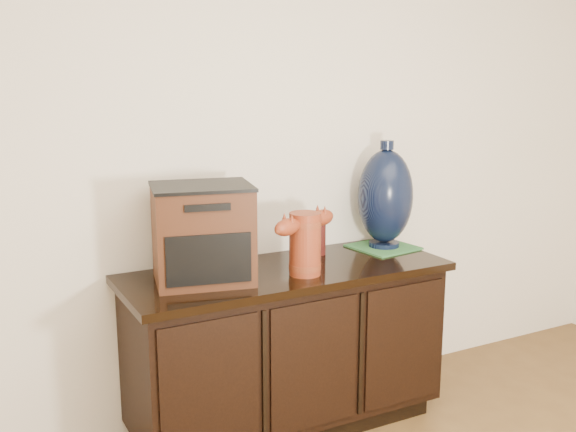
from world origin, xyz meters
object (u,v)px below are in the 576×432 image
sideboard (286,347)px  spray_can (320,237)px  terracotta_vessel (305,240)px  lamp_base (385,197)px  tv_radio (203,234)px

sideboard → spray_can: 0.53m
sideboard → terracotta_vessel: size_ratio=3.89×
sideboard → spray_can: bearing=28.9°
lamp_base → spray_can: 0.39m
tv_radio → lamp_base: lamp_base is taller
terracotta_vessel → tv_radio: 0.43m
sideboard → tv_radio: size_ratio=3.16×
terracotta_vessel → spray_can: 0.34m
tv_radio → spray_can: tv_radio is taller
sideboard → lamp_base: bearing=9.1°
spray_can → terracotta_vessel: bearing=-131.3°
sideboard → spray_can: (0.25, 0.14, 0.45)m
terracotta_vessel → tv_radio: tv_radio is taller
sideboard → tv_radio: tv_radio is taller
terracotta_vessel → lamp_base: 0.61m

